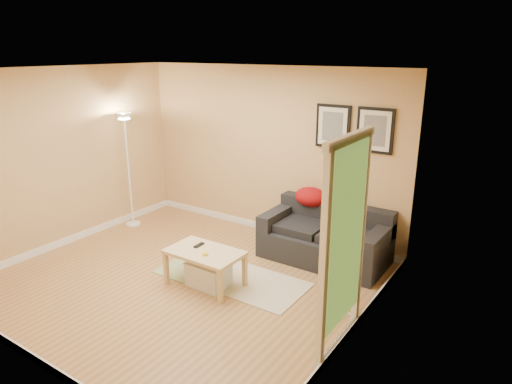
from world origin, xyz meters
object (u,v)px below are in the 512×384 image
coffee_table (205,268)px  book_stack (345,270)px  sofa (325,235)px  storage_bin (209,274)px  floor_lamp (129,174)px  side_table (345,293)px

coffee_table → book_stack: 1.75m
book_stack → sofa: bearing=115.0°
storage_bin → book_stack: (1.65, 0.34, 0.38)m
sofa → floor_lamp: bearing=-169.8°
side_table → book_stack: size_ratio=2.34×
sofa → floor_lamp: size_ratio=0.90×
side_table → book_stack: book_stack is taller
storage_bin → book_stack: size_ratio=2.35×
storage_bin → floor_lamp: size_ratio=0.27×
coffee_table → floor_lamp: (-2.33, 0.90, 0.66)m
sofa → floor_lamp: floor_lamp is taller
coffee_table → side_table: (1.69, 0.36, 0.02)m
book_stack → floor_lamp: 4.07m
sofa → coffee_table: 1.74m
side_table → floor_lamp: bearing=172.4°
storage_bin → coffee_table: bearing=-158.4°
side_table → floor_lamp: 4.11m
sofa → storage_bin: sofa is taller
side_table → floor_lamp: (-4.02, 0.54, 0.64)m
storage_bin → floor_lamp: floor_lamp is taller
side_table → book_stack: bearing=-123.0°
coffee_table → floor_lamp: floor_lamp is taller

